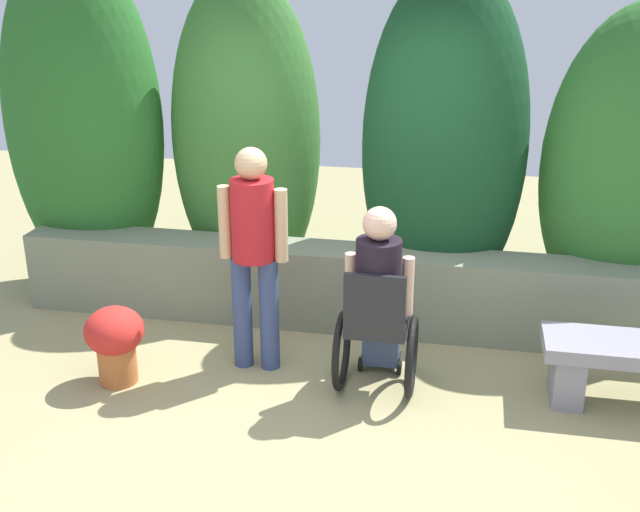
% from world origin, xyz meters
% --- Properties ---
extents(ground_plane, '(12.97, 12.97, 0.00)m').
position_xyz_m(ground_plane, '(0.00, 0.00, 0.00)').
color(ground_plane, tan).
extents(stone_retaining_wall, '(5.24, 0.41, 0.66)m').
position_xyz_m(stone_retaining_wall, '(0.00, 1.44, 0.33)').
color(stone_retaining_wall, gray).
rests_on(stone_retaining_wall, ground).
extents(hedge_backdrop, '(5.90, 1.09, 2.98)m').
position_xyz_m(hedge_backdrop, '(-0.13, 1.93, 1.39)').
color(hedge_backdrop, '#286826').
rests_on(hedge_backdrop, ground).
extents(person_in_wheelchair, '(0.53, 0.66, 1.33)m').
position_xyz_m(person_in_wheelchair, '(0.42, 0.50, 0.62)').
color(person_in_wheelchair, black).
rests_on(person_in_wheelchair, ground).
extents(person_standing_companion, '(0.49, 0.30, 1.63)m').
position_xyz_m(person_standing_companion, '(-0.47, 0.65, 0.94)').
color(person_standing_companion, '#364473').
rests_on(person_standing_companion, ground).
extents(flower_pot_purple_near, '(0.41, 0.41, 0.56)m').
position_xyz_m(flower_pot_purple_near, '(-1.37, 0.24, 0.33)').
color(flower_pot_purple_near, '#BC6732').
rests_on(flower_pot_purple_near, ground).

